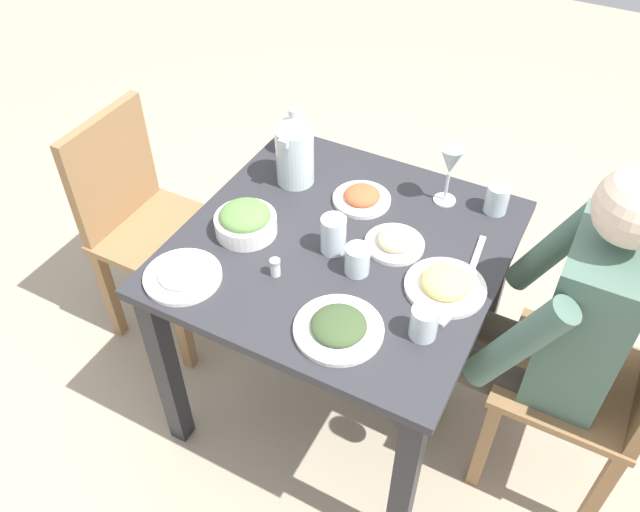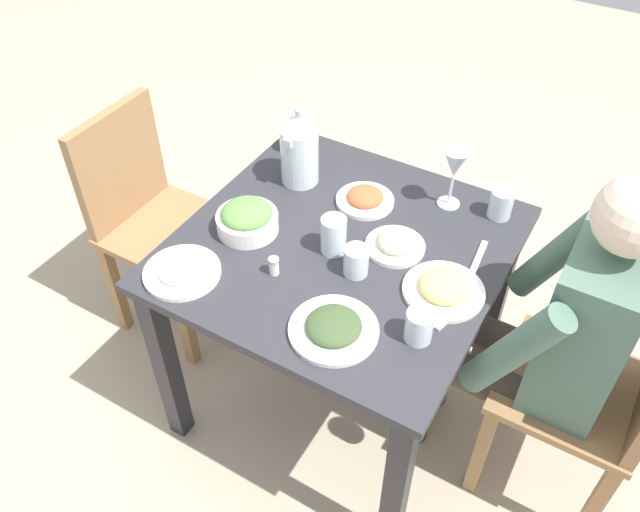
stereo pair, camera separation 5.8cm
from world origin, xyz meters
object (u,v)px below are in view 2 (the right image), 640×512
object	(u,v)px
plate_yoghurt	(182,271)
water_glass_near_left	(334,235)
chair_near	(607,391)
salad_bowl	(247,219)
water_pitcher	(300,155)
dining_table	(341,274)
water_glass_far_right	(419,326)
plate_fries	(444,288)
oil_carafe	(301,137)
water_glass_far_left	(356,261)
plate_rice_curry	(365,198)
plate_beans	(395,244)
wine_glass	(455,167)
chair_far	(149,212)
salt_shaker	(274,266)
diner_near	(547,328)
plate_dolmas	(334,328)
water_glass_center	(501,204)

from	to	relation	value
plate_yoghurt	water_glass_near_left	distance (m)	0.43
chair_near	plate_yoghurt	distance (m)	1.22
salad_bowl	water_pitcher	bearing A→B (deg)	-1.09
dining_table	water_glass_far_right	xyz separation A→B (m)	(-0.21, -0.33, 0.17)
plate_fries	oil_carafe	world-z (taller)	oil_carafe
chair_near	water_glass_far_left	size ratio (longest dim) A/B	10.22
plate_rice_curry	water_glass_far_left	world-z (taller)	water_glass_far_left
plate_beans	water_pitcher	bearing A→B (deg)	70.83
water_pitcher	wine_glass	bearing A→B (deg)	-75.02
chair_far	salt_shaker	distance (m)	0.78
diner_near	plate_rice_curry	bearing A→B (deg)	78.59
plate_dolmas	water_glass_near_left	size ratio (longest dim) A/B	2.03
plate_beans	water_glass_center	bearing A→B (deg)	-35.46
chair_far	water_glass_far_right	world-z (taller)	chair_far
chair_far	water_glass_far_left	distance (m)	0.94
diner_near	water_glass_far_right	bearing A→B (deg)	136.54
plate_rice_curry	plate_yoghurt	bearing A→B (deg)	151.46
water_glass_center	wine_glass	world-z (taller)	wine_glass
diner_near	plate_dolmas	size ratio (longest dim) A/B	5.13
chair_far	water_glass_center	distance (m)	1.23
plate_dolmas	oil_carafe	distance (m)	0.80
diner_near	water_glass_far_left	bearing A→B (deg)	107.11
dining_table	salt_shaker	bearing A→B (deg)	152.47
plate_dolmas	water_glass_center	distance (m)	0.68
water_pitcher	oil_carafe	distance (m)	0.16
chair_far	diner_near	size ratio (longest dim) A/B	0.75
plate_rice_curry	water_glass_far_right	size ratio (longest dim) A/B	2.02
diner_near	wine_glass	size ratio (longest dim) A/B	6.02
plate_beans	oil_carafe	distance (m)	0.56
diner_near	oil_carafe	xyz separation A→B (m)	(0.26, 0.94, 0.15)
plate_yoghurt	salad_bowl	bearing A→B (deg)	-11.40
plate_dolmas	water_glass_far_right	world-z (taller)	water_glass_far_right
water_glass_near_left	plate_fries	bearing A→B (deg)	-89.71
chair_far	water_glass_far_right	distance (m)	1.19
water_glass_center	salad_bowl	bearing A→B (deg)	125.25
chair_far	plate_dolmas	world-z (taller)	chair_far
plate_beans	plate_dolmas	xyz separation A→B (m)	(-0.36, -0.00, -0.00)
plate_beans	oil_carafe	xyz separation A→B (m)	(0.28, 0.48, 0.04)
water_glass_far_right	water_pitcher	bearing A→B (deg)	55.49
dining_table	plate_yoghurt	bearing A→B (deg)	135.92
chair_far	plate_fries	distance (m)	1.16
chair_near	plate_rice_curry	size ratio (longest dim) A/B	4.91
chair_far	wine_glass	xyz separation A→B (m)	(0.30, -1.00, 0.38)
water_pitcher	plate_yoghurt	bearing A→B (deg)	174.11
water_glass_center	oil_carafe	world-z (taller)	oil_carafe
oil_carafe	dining_table	bearing A→B (deg)	-134.29
salad_bowl	salt_shaker	size ratio (longest dim) A/B	3.37
plate_beans	salt_shaker	world-z (taller)	salt_shaker
water_pitcher	water_glass_near_left	xyz separation A→B (m)	(-0.23, -0.25, -0.04)
water_glass_far_right	water_glass_near_left	size ratio (longest dim) A/B	0.79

